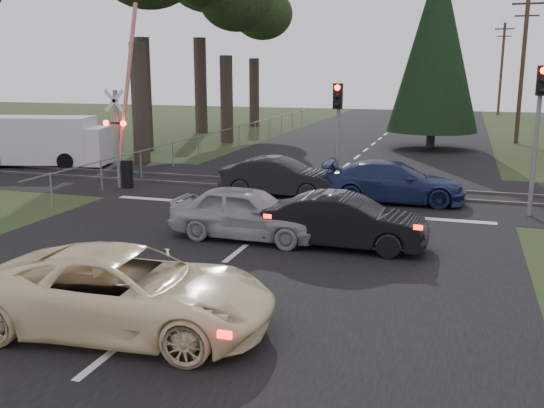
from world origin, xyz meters
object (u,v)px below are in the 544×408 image
at_px(white_van, 47,141).
at_px(dark_car_far, 280,177).
at_px(traffic_signal_center, 338,120).
at_px(dark_hatchback, 345,222).
at_px(crossing_signal, 122,136).
at_px(traffic_signal_right, 541,112).
at_px(silver_car, 247,213).
at_px(blue_sedan, 394,182).
at_px(utility_pole_mid, 522,66).
at_px(utility_pole_far, 502,67).
at_px(cream_coupe, 126,291).

bearing_deg(white_van, dark_car_far, -29.24).
distance_m(traffic_signal_center, dark_hatchback, 6.83).
height_order(crossing_signal, dark_hatchback, crossing_signal).
distance_m(traffic_signal_right, silver_car, 9.61).
height_order(traffic_signal_center, silver_car, traffic_signal_center).
height_order(silver_car, white_van, white_van).
relative_size(blue_sedan, white_van, 0.77).
relative_size(traffic_signal_right, traffic_signal_center, 1.15).
bearing_deg(white_van, silver_car, -48.09).
height_order(utility_pole_mid, utility_pole_far, same).
bearing_deg(dark_hatchback, utility_pole_mid, -13.17).
distance_m(traffic_signal_right, dark_car_far, 8.96).
xyz_separation_m(traffic_signal_right, dark_hatchback, (-5.00, -5.11, -2.61)).
relative_size(crossing_signal, dark_car_far, 1.63).
xyz_separation_m(utility_pole_far, silver_car, (-8.70, -50.59, -4.00)).
bearing_deg(traffic_signal_center, dark_hatchback, -76.27).
bearing_deg(white_van, utility_pole_far, 47.78).
distance_m(crossing_signal, white_van, 7.59).
bearing_deg(cream_coupe, white_van, 36.09).
bearing_deg(silver_car, white_van, 57.82).
bearing_deg(blue_sedan, traffic_signal_right, -105.43).
relative_size(utility_pole_far, cream_coupe, 1.68).
relative_size(traffic_signal_center, white_van, 0.64).
relative_size(utility_pole_mid, white_van, 1.41).
relative_size(traffic_signal_center, dark_hatchback, 0.96).
distance_m(traffic_signal_right, blue_sedan, 5.23).
bearing_deg(cream_coupe, silver_car, -5.03).
distance_m(utility_pole_mid, dark_car_far, 22.40).
bearing_deg(crossing_signal, utility_pole_mid, 52.03).
bearing_deg(blue_sedan, silver_car, 147.50).
relative_size(dark_hatchback, silver_car, 0.99).
distance_m(crossing_signal, silver_car, 8.99).
bearing_deg(utility_pole_mid, traffic_signal_center, -111.21).
bearing_deg(dark_hatchback, dark_car_far, 31.51).
xyz_separation_m(crossing_signal, dark_hatchback, (9.82, -5.42, -1.36)).
bearing_deg(traffic_signal_center, utility_pole_mid, 68.79).
bearing_deg(dark_hatchback, traffic_signal_right, -44.49).
height_order(crossing_signal, white_van, crossing_signal).
relative_size(utility_pole_far, dark_car_far, 2.10).
height_order(utility_pole_mid, dark_car_far, utility_pole_mid).
height_order(utility_pole_far, silver_car, utility_pole_far).
relative_size(utility_pole_mid, silver_car, 2.10).
height_order(traffic_signal_right, dark_hatchback, traffic_signal_right).
bearing_deg(white_van, utility_pole_mid, 22.41).
distance_m(crossing_signal, blue_sedan, 10.49).
xyz_separation_m(traffic_signal_right, white_van, (-21.32, 4.14, -2.12)).
relative_size(crossing_signal, white_van, 1.09).
bearing_deg(dark_car_far, traffic_signal_right, -94.50).
relative_size(traffic_signal_center, cream_coupe, 0.77).
height_order(blue_sedan, dark_car_far, blue_sedan).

